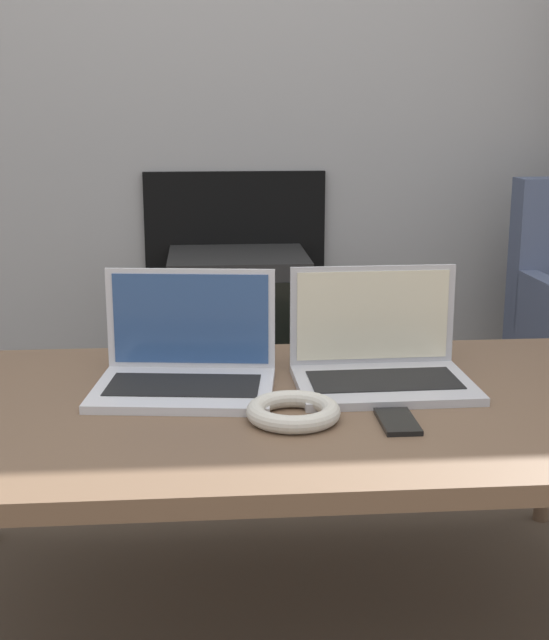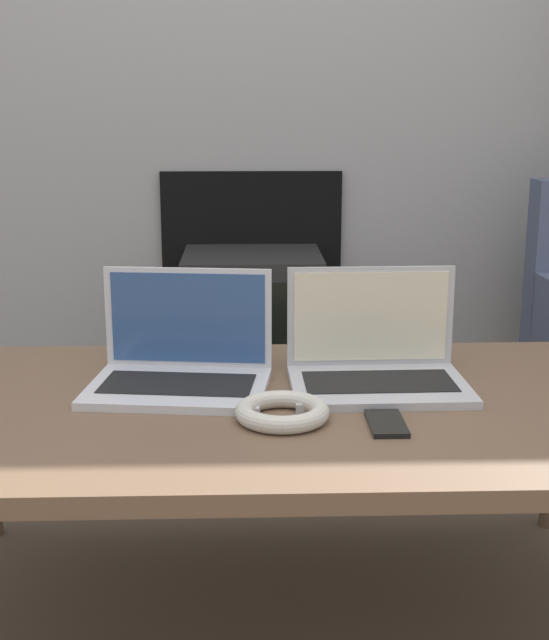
{
  "view_description": "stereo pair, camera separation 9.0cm",
  "coord_description": "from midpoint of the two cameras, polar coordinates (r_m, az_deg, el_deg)",
  "views": [
    {
      "loc": [
        -0.15,
        -1.17,
        0.99
      ],
      "look_at": [
        0.0,
        0.68,
        0.52
      ],
      "focal_mm": 50.0,
      "sensor_mm": 36.0,
      "label": 1
    },
    {
      "loc": [
        -0.06,
        -1.18,
        0.99
      ],
      "look_at": [
        0.0,
        0.68,
        0.52
      ],
      "focal_mm": 50.0,
      "sensor_mm": 36.0,
      "label": 2
    }
  ],
  "objects": [
    {
      "name": "laptop_right",
      "position": [
        1.76,
        5.31,
        -2.57
      ],
      "size": [
        0.34,
        0.26,
        0.22
      ],
      "rotation": [
        0.0,
        0.0,
        0.02
      ],
      "color": "#B2B2B7",
      "rests_on": "table"
    },
    {
      "name": "table",
      "position": [
        1.66,
        -0.7,
        -6.21
      ],
      "size": [
        1.38,
        0.79,
        0.44
      ],
      "color": "brown",
      "rests_on": "ground_plane"
    },
    {
      "name": "laptop_left",
      "position": [
        1.73,
        -7.15,
        -2.86
      ],
      "size": [
        0.36,
        0.29,
        0.22
      ],
      "rotation": [
        0.0,
        0.0,
        -0.12
      ],
      "color": "silver",
      "rests_on": "table"
    },
    {
      "name": "tv",
      "position": [
        2.91,
        -3.2,
        -0.65
      ],
      "size": [
        0.44,
        0.4,
        0.5
      ],
      "color": "black",
      "rests_on": "ground_plane"
    },
    {
      "name": "headphones",
      "position": [
        1.55,
        -0.29,
        -5.88
      ],
      "size": [
        0.16,
        0.16,
        0.03
      ],
      "color": "beige",
      "rests_on": "table"
    },
    {
      "name": "wall_back",
      "position": [
        3.08,
        -2.85,
        19.63
      ],
      "size": [
        7.0,
        0.08,
        2.6
      ],
      "color": "#999999",
      "rests_on": "ground_plane"
    },
    {
      "name": "phone",
      "position": [
        1.55,
        6.24,
        -6.49
      ],
      "size": [
        0.06,
        0.12,
        0.01
      ],
      "color": "black",
      "rests_on": "table"
    }
  ]
}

